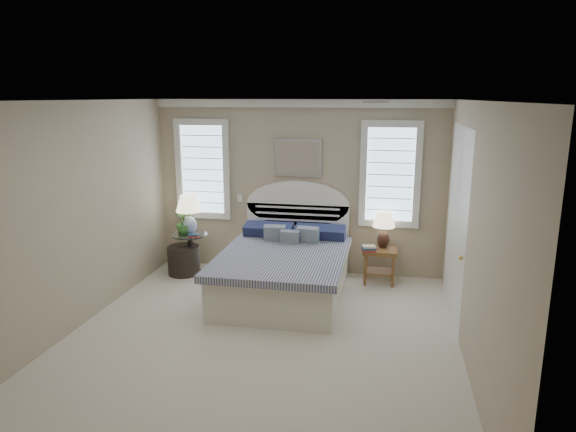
# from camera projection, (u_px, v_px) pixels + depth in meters

# --- Properties ---
(floor) EXTENTS (4.50, 5.00, 0.01)m
(floor) POSITION_uv_depth(u_px,v_px,m) (260.00, 339.00, 5.93)
(floor) COLOR beige
(floor) RESTS_ON ground
(ceiling) EXTENTS (4.50, 5.00, 0.01)m
(ceiling) POSITION_uv_depth(u_px,v_px,m) (257.00, 100.00, 5.31)
(ceiling) COLOR silver
(ceiling) RESTS_ON wall_back
(wall_back) EXTENTS (4.50, 0.02, 2.70)m
(wall_back) POSITION_uv_depth(u_px,v_px,m) (298.00, 188.00, 8.01)
(wall_back) COLOR tan
(wall_back) RESTS_ON floor
(wall_left) EXTENTS (0.02, 5.00, 2.70)m
(wall_left) POSITION_uv_depth(u_px,v_px,m) (74.00, 217.00, 6.04)
(wall_left) COLOR tan
(wall_left) RESTS_ON floor
(wall_right) EXTENTS (0.02, 5.00, 2.70)m
(wall_right) POSITION_uv_depth(u_px,v_px,m) (474.00, 237.00, 5.20)
(wall_right) COLOR tan
(wall_right) RESTS_ON floor
(crown_molding) EXTENTS (4.50, 0.08, 0.12)m
(crown_molding) POSITION_uv_depth(u_px,v_px,m) (298.00, 103.00, 7.68)
(crown_molding) COLOR white
(crown_molding) RESTS_ON wall_back
(hvac_vent) EXTENTS (0.30, 0.20, 0.02)m
(hvac_vent) POSITION_uv_depth(u_px,v_px,m) (376.00, 102.00, 5.86)
(hvac_vent) COLOR #B2B2B2
(hvac_vent) RESTS_ON ceiling
(switch_plate) EXTENTS (0.08, 0.01, 0.12)m
(switch_plate) POSITION_uv_depth(u_px,v_px,m) (240.00, 198.00, 8.22)
(switch_plate) COLOR white
(switch_plate) RESTS_ON wall_back
(window_left) EXTENTS (0.90, 0.06, 1.60)m
(window_left) POSITION_uv_depth(u_px,v_px,m) (203.00, 169.00, 8.23)
(window_left) COLOR silver
(window_left) RESTS_ON wall_back
(window_right) EXTENTS (0.90, 0.06, 1.60)m
(window_right) POSITION_uv_depth(u_px,v_px,m) (390.00, 175.00, 7.67)
(window_right) COLOR silver
(window_right) RESTS_ON wall_back
(painting) EXTENTS (0.74, 0.04, 0.58)m
(painting) POSITION_uv_depth(u_px,v_px,m) (298.00, 158.00, 7.86)
(painting) COLOR silver
(painting) RESTS_ON wall_back
(closet_door) EXTENTS (0.02, 1.80, 2.40)m
(closet_door) POSITION_uv_depth(u_px,v_px,m) (456.00, 223.00, 6.38)
(closet_door) COLOR white
(closet_door) RESTS_ON floor
(bed) EXTENTS (1.72, 2.28, 1.47)m
(bed) POSITION_uv_depth(u_px,v_px,m) (285.00, 268.00, 7.23)
(bed) COLOR silver
(bed) RESTS_ON floor
(side_table_left) EXTENTS (0.56, 0.56, 0.63)m
(side_table_left) POSITION_uv_depth(u_px,v_px,m) (190.00, 249.00, 8.11)
(side_table_left) COLOR black
(side_table_left) RESTS_ON floor
(nightstand_right) EXTENTS (0.50, 0.40, 0.53)m
(nightstand_right) POSITION_uv_depth(u_px,v_px,m) (380.00, 258.00, 7.65)
(nightstand_right) COLOR brown
(nightstand_right) RESTS_ON floor
(floor_pot) EXTENTS (0.61, 0.61, 0.45)m
(floor_pot) POSITION_uv_depth(u_px,v_px,m) (184.00, 260.00, 8.07)
(floor_pot) COLOR black
(floor_pot) RESTS_ON floor
(lamp_left) EXTENTS (0.40, 0.40, 0.63)m
(lamp_left) POSITION_uv_depth(u_px,v_px,m) (189.00, 210.00, 7.97)
(lamp_left) COLOR silver
(lamp_left) RESTS_ON side_table_left
(lamp_right) EXTENTS (0.40, 0.40, 0.55)m
(lamp_right) POSITION_uv_depth(u_px,v_px,m) (384.00, 226.00, 7.64)
(lamp_right) COLOR black
(lamp_right) RESTS_ON nightstand_right
(potted_plant) EXTENTS (0.24, 0.24, 0.43)m
(potted_plant) POSITION_uv_depth(u_px,v_px,m) (183.00, 222.00, 7.96)
(potted_plant) COLOR #30772F
(potted_plant) RESTS_ON side_table_left
(books_left) EXTENTS (0.16, 0.12, 0.04)m
(books_left) POSITION_uv_depth(u_px,v_px,m) (193.00, 235.00, 7.91)
(books_left) COLOR maroon
(books_left) RESTS_ON side_table_left
(books_right) EXTENTS (0.24, 0.20, 0.08)m
(books_right) POSITION_uv_depth(u_px,v_px,m) (369.00, 249.00, 7.50)
(books_right) COLOR maroon
(books_right) RESTS_ON nightstand_right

